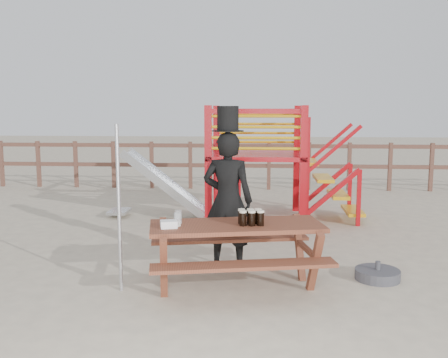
{
  "coord_description": "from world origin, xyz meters",
  "views": [
    {
      "loc": [
        0.27,
        -5.55,
        2.07
      ],
      "look_at": [
        -0.19,
        0.8,
        1.15
      ],
      "focal_mm": 40.0,
      "sensor_mm": 36.0,
      "label": 1
    }
  ],
  "objects": [
    {
      "name": "man_with_hat",
      "position": [
        -0.13,
        0.71,
        0.93
      ],
      "size": [
        0.7,
        0.52,
        2.08
      ],
      "rotation": [
        0.0,
        0.0,
        2.99
      ],
      "color": "black",
      "rests_on": "ground"
    },
    {
      "name": "paper_bag",
      "position": [
        -0.72,
        -0.27,
        0.8
      ],
      "size": [
        0.21,
        0.18,
        0.08
      ],
      "primitive_type": "cube",
      "rotation": [
        0.0,
        0.0,
        0.27
      ],
      "color": "white",
      "rests_on": "picnic_table"
    },
    {
      "name": "ground",
      "position": [
        0.0,
        0.0,
        0.0
      ],
      "size": [
        60.0,
        60.0,
        0.0
      ],
      "primitive_type": "plane",
      "color": "#BDAE93",
      "rests_on": "ground"
    },
    {
      "name": "parasol_base",
      "position": [
        1.7,
        0.36,
        0.06
      ],
      "size": [
        0.54,
        0.54,
        0.23
      ],
      "color": "#3C3C41",
      "rests_on": "ground"
    },
    {
      "name": "playground_fort",
      "position": [
        0.12,
        3.58,
        1.07
      ],
      "size": [
        4.71,
        1.84,
        2.1
      ],
      "color": "#AA0B12",
      "rests_on": "ground"
    },
    {
      "name": "metal_pole",
      "position": [
        -1.29,
        -0.22,
        0.94
      ],
      "size": [
        0.04,
        0.04,
        1.89
      ],
      "primitive_type": "cylinder",
      "color": "#B2B2B7",
      "rests_on": "ground"
    },
    {
      "name": "picnic_table",
      "position": [
        0.01,
        -0.04,
        0.48
      ],
      "size": [
        2.17,
        1.7,
        0.76
      ],
      "rotation": [
        0.0,
        0.0,
        0.2
      ],
      "color": "brown",
      "rests_on": "ground"
    },
    {
      "name": "empty_glasses",
      "position": [
        -0.64,
        -0.12,
        0.82
      ],
      "size": [
        0.09,
        0.21,
        0.15
      ],
      "color": "silver",
      "rests_on": "picnic_table"
    },
    {
      "name": "stout_pints",
      "position": [
        0.18,
        -0.06,
        0.84
      ],
      "size": [
        0.29,
        0.2,
        0.17
      ],
      "color": "black",
      "rests_on": "picnic_table"
    },
    {
      "name": "back_fence",
      "position": [
        0.0,
        7.0,
        0.74
      ],
      "size": [
        15.09,
        0.09,
        1.2
      ],
      "color": "brown",
      "rests_on": "ground"
    }
  ]
}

